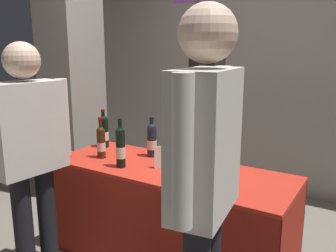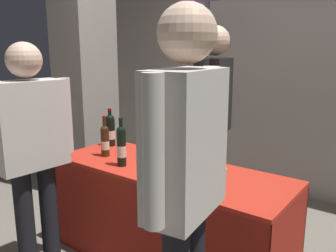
{
  "view_description": "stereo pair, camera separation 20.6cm",
  "coord_description": "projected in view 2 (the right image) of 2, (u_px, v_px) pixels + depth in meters",
  "views": [
    {
      "loc": [
        1.25,
        -1.99,
        1.56
      ],
      "look_at": [
        0.0,
        0.0,
        1.05
      ],
      "focal_mm": 37.5,
      "sensor_mm": 36.0,
      "label": 1
    },
    {
      "loc": [
        1.42,
        -1.88,
        1.56
      ],
      "look_at": [
        0.0,
        0.0,
        1.05
      ],
      "focal_mm": 37.5,
      "sensor_mm": 36.0,
      "label": 2
    }
  ],
  "objects": [
    {
      "name": "back_partition",
      "position": [
        270.0,
        78.0,
        3.8
      ],
      "size": [
        6.96,
        0.12,
        2.51
      ],
      "primitive_type": "cube",
      "color": "#9E998E",
      "rests_on": "ground_plane"
    },
    {
      "name": "concrete_pillar",
      "position": [
        83.0,
        29.0,
        3.63
      ],
      "size": [
        0.5,
        0.5,
        3.54
      ],
      "primitive_type": "cube",
      "color": "gray",
      "rests_on": "ground_plane"
    },
    {
      "name": "tasting_table",
      "position": [
        168.0,
        198.0,
        2.52
      ],
      "size": [
        1.75,
        0.64,
        0.75
      ],
      "color": "red",
      "rests_on": "ground_plane"
    },
    {
      "name": "featured_wine_bottle",
      "position": [
        121.0,
        146.0,
        2.48
      ],
      "size": [
        0.07,
        0.07,
        0.35
      ],
      "color": "black",
      "rests_on": "tasting_table"
    },
    {
      "name": "display_bottle_0",
      "position": [
        110.0,
        130.0,
        3.01
      ],
      "size": [
        0.08,
        0.08,
        0.33
      ],
      "color": "black",
      "rests_on": "tasting_table"
    },
    {
      "name": "display_bottle_1",
      "position": [
        203.0,
        150.0,
        2.36
      ],
      "size": [
        0.07,
        0.07,
        0.35
      ],
      "color": "#38230F",
      "rests_on": "tasting_table"
    },
    {
      "name": "display_bottle_2",
      "position": [
        105.0,
        140.0,
        2.71
      ],
      "size": [
        0.07,
        0.07,
        0.32
      ],
      "color": "#38230F",
      "rests_on": "tasting_table"
    },
    {
      "name": "display_bottle_3",
      "position": [
        155.0,
        139.0,
        2.72
      ],
      "size": [
        0.08,
        0.08,
        0.31
      ],
      "color": "#192333",
      "rests_on": "tasting_table"
    },
    {
      "name": "wine_glass_near_vendor",
      "position": [
        176.0,
        165.0,
        2.2
      ],
      "size": [
        0.08,
        0.08,
        0.14
      ],
      "color": "silver",
      "rests_on": "tasting_table"
    },
    {
      "name": "flower_vase",
      "position": [
        220.0,
        173.0,
        2.01
      ],
      "size": [
        0.08,
        0.09,
        0.38
      ],
      "color": "tan",
      "rests_on": "tasting_table"
    },
    {
      "name": "brochure_stand",
      "position": [
        163.0,
        157.0,
        2.45
      ],
      "size": [
        0.12,
        0.09,
        0.16
      ],
      "primitive_type": "cube",
      "rotation": [
        0.12,
        0.0,
        3.73
      ],
      "color": "silver",
      "rests_on": "tasting_table"
    },
    {
      "name": "vendor_presenter",
      "position": [
        213.0,
        111.0,
        2.94
      ],
      "size": [
        0.28,
        0.55,
        1.75
      ],
      "rotation": [
        0.0,
        0.0,
        -1.38
      ],
      "color": "black",
      "rests_on": "ground_plane"
    },
    {
      "name": "taster_foreground_right",
      "position": [
        185.0,
        171.0,
        1.49
      ],
      "size": [
        0.27,
        0.59,
        1.74
      ],
      "rotation": [
        0.0,
        0.0,
        1.71
      ],
      "color": "black",
      "rests_on": "ground_plane"
    },
    {
      "name": "taster_foreground_left",
      "position": [
        31.0,
        143.0,
        2.27
      ],
      "size": [
        0.24,
        0.62,
        1.61
      ],
      "rotation": [
        0.0,
        0.0,
        1.49
      ],
      "color": "black",
      "rests_on": "ground_plane"
    },
    {
      "name": "booth_signpost",
      "position": [
        206.0,
        73.0,
        3.38
      ],
      "size": [
        0.52,
        0.04,
        2.19
      ],
      "color": "#47474C",
      "rests_on": "ground_plane"
    }
  ]
}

